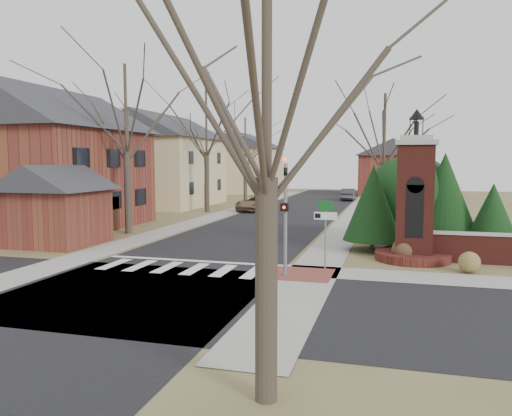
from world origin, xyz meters
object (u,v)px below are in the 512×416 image
(pickup_truck, at_px, (255,203))
(distant_car, at_px, (348,194))
(traffic_signal_pole, at_px, (285,207))
(brick_gate_monument, at_px, (414,211))
(sign_post, at_px, (325,221))

(pickup_truck, height_order, distant_car, pickup_truck)
(traffic_signal_pole, relative_size, pickup_truck, 0.94)
(traffic_signal_pole, bearing_deg, distant_car, 91.37)
(traffic_signal_pole, height_order, pickup_truck, traffic_signal_pole)
(brick_gate_monument, relative_size, pickup_truck, 1.35)
(brick_gate_monument, xyz_separation_m, pickup_truck, (-12.40, 19.19, -1.50))
(sign_post, distance_m, distant_car, 36.32)
(traffic_signal_pole, relative_size, distant_car, 1.14)
(pickup_truck, bearing_deg, traffic_signal_pole, -64.36)
(traffic_signal_pole, relative_size, sign_post, 1.64)
(sign_post, relative_size, pickup_truck, 0.58)
(sign_post, distance_m, pickup_truck, 23.98)
(brick_gate_monument, height_order, pickup_truck, brick_gate_monument)
(distant_car, bearing_deg, brick_gate_monument, 99.39)
(traffic_signal_pole, height_order, sign_post, traffic_signal_pole)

